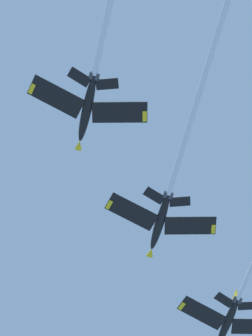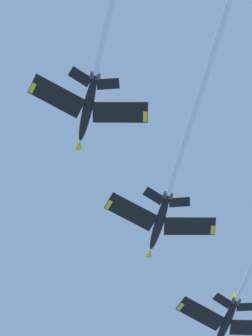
# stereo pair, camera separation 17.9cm
# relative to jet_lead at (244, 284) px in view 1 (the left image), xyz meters

# --- Properties ---
(jet_lead) EXTENTS (55.36, 19.81, 18.95)m
(jet_lead) POSITION_rel_jet_lead_xyz_m (0.00, 0.00, 0.00)
(jet_lead) COLOR black
(jet_second) EXTENTS (46.65, 19.71, 16.95)m
(jet_second) POSITION_rel_jet_lead_xyz_m (-13.39, 21.69, -6.30)
(jet_second) COLOR black
(jet_third) EXTENTS (47.79, 19.72, 16.32)m
(jet_third) POSITION_rel_jet_lead_xyz_m (-26.28, 41.62, -10.94)
(jet_third) COLOR black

